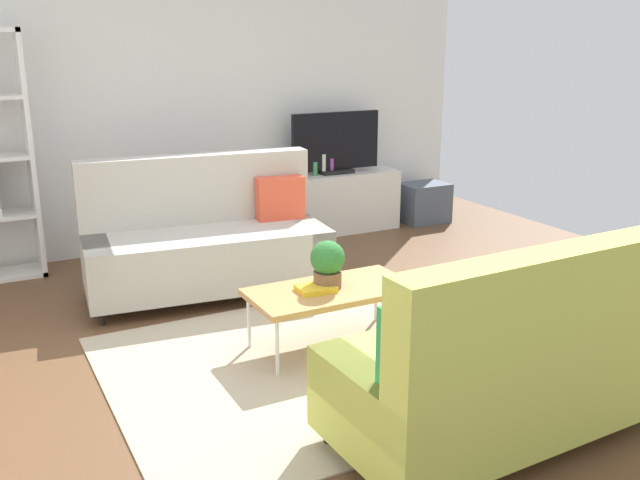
{
  "coord_description": "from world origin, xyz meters",
  "views": [
    {
      "loc": [
        -1.94,
        -3.96,
        2.02
      ],
      "look_at": [
        0.26,
        0.23,
        0.65
      ],
      "focal_mm": 39.42,
      "sensor_mm": 36.0,
      "label": 1
    }
  ],
  "objects_px": {
    "couch_beige": "(206,240)",
    "bottle_0": "(315,169)",
    "tv": "(336,144)",
    "potted_plant": "(328,263)",
    "couch_green": "(515,360)",
    "bottle_1": "(324,165)",
    "table_book_0": "(316,289)",
    "storage_trunk": "(424,203)",
    "tv_console": "(334,202)",
    "vase_1": "(296,166)",
    "vase_0": "(283,168)",
    "coffee_table": "(331,292)",
    "bottle_2": "(332,166)"
  },
  "relations": [
    {
      "from": "bottle_1",
      "to": "couch_beige",
      "type": "bearing_deg",
      "value": -146.14
    },
    {
      "from": "tv_console",
      "to": "bottle_1",
      "type": "distance_m",
      "value": 0.46
    },
    {
      "from": "couch_green",
      "to": "bottle_1",
      "type": "bearing_deg",
      "value": 73.92
    },
    {
      "from": "couch_beige",
      "to": "vase_1",
      "type": "relative_size",
      "value": 9.92
    },
    {
      "from": "couch_beige",
      "to": "table_book_0",
      "type": "height_order",
      "value": "couch_beige"
    },
    {
      "from": "tv_console",
      "to": "vase_1",
      "type": "relative_size",
      "value": 7.02
    },
    {
      "from": "couch_beige",
      "to": "tv_console",
      "type": "bearing_deg",
      "value": -141.37
    },
    {
      "from": "couch_beige",
      "to": "potted_plant",
      "type": "height_order",
      "value": "couch_beige"
    },
    {
      "from": "coffee_table",
      "to": "vase_1",
      "type": "distance_m",
      "value": 2.84
    },
    {
      "from": "table_book_0",
      "to": "bottle_0",
      "type": "bearing_deg",
      "value": 62.78
    },
    {
      "from": "vase_0",
      "to": "bottle_0",
      "type": "height_order",
      "value": "vase_0"
    },
    {
      "from": "couch_beige",
      "to": "bottle_0",
      "type": "xyz_separation_m",
      "value": [
        1.57,
        1.12,
        0.27
      ]
    },
    {
      "from": "potted_plant",
      "to": "couch_green",
      "type": "bearing_deg",
      "value": -78.24
    },
    {
      "from": "couch_beige",
      "to": "storage_trunk",
      "type": "height_order",
      "value": "couch_beige"
    },
    {
      "from": "vase_0",
      "to": "bottle_2",
      "type": "distance_m",
      "value": 0.53
    },
    {
      "from": "storage_trunk",
      "to": "bottle_1",
      "type": "height_order",
      "value": "bottle_1"
    },
    {
      "from": "potted_plant",
      "to": "vase_1",
      "type": "relative_size",
      "value": 1.6
    },
    {
      "from": "couch_beige",
      "to": "bottle_0",
      "type": "height_order",
      "value": "couch_beige"
    },
    {
      "from": "tv_console",
      "to": "potted_plant",
      "type": "height_order",
      "value": "potted_plant"
    },
    {
      "from": "bottle_1",
      "to": "bottle_2",
      "type": "height_order",
      "value": "bottle_1"
    },
    {
      "from": "couch_green",
      "to": "storage_trunk",
      "type": "relative_size",
      "value": 3.7
    },
    {
      "from": "bottle_1",
      "to": "table_book_0",
      "type": "bearing_deg",
      "value": -119.01
    },
    {
      "from": "table_book_0",
      "to": "bottle_0",
      "type": "height_order",
      "value": "bottle_0"
    },
    {
      "from": "tv",
      "to": "vase_0",
      "type": "distance_m",
      "value": 0.62
    },
    {
      "from": "tv_console",
      "to": "tv",
      "type": "relative_size",
      "value": 1.4
    },
    {
      "from": "couch_green",
      "to": "tv_console",
      "type": "xyz_separation_m",
      "value": [
        1.16,
        4.0,
        -0.12
      ]
    },
    {
      "from": "storage_trunk",
      "to": "potted_plant",
      "type": "bearing_deg",
      "value": -136.21
    },
    {
      "from": "storage_trunk",
      "to": "bottle_0",
      "type": "bearing_deg",
      "value": 177.46
    },
    {
      "from": "tv",
      "to": "bottle_0",
      "type": "relative_size",
      "value": 6.98
    },
    {
      "from": "couch_green",
      "to": "bottle_2",
      "type": "relative_size",
      "value": 11.64
    },
    {
      "from": "table_book_0",
      "to": "vase_0",
      "type": "relative_size",
      "value": 1.33
    },
    {
      "from": "potted_plant",
      "to": "tv_console",
      "type": "bearing_deg",
      "value": 60.25
    },
    {
      "from": "couch_green",
      "to": "bottle_1",
      "type": "xyz_separation_m",
      "value": [
        1.01,
        3.96,
        0.31
      ]
    },
    {
      "from": "vase_1",
      "to": "bottle_1",
      "type": "bearing_deg",
      "value": -17.8
    },
    {
      "from": "vase_1",
      "to": "bottle_2",
      "type": "xyz_separation_m",
      "value": [
        0.38,
        -0.09,
        -0.02
      ]
    },
    {
      "from": "potted_plant",
      "to": "bottle_2",
      "type": "xyz_separation_m",
      "value": [
        1.4,
        2.51,
        0.13
      ]
    },
    {
      "from": "storage_trunk",
      "to": "tv",
      "type": "bearing_deg",
      "value": 175.84
    },
    {
      "from": "couch_green",
      "to": "tv_console",
      "type": "height_order",
      "value": "couch_green"
    },
    {
      "from": "coffee_table",
      "to": "bottle_0",
      "type": "relative_size",
      "value": 7.68
    },
    {
      "from": "tv_console",
      "to": "bottle_0",
      "type": "bearing_deg",
      "value": -171.05
    },
    {
      "from": "table_book_0",
      "to": "bottle_0",
      "type": "distance_m",
      "value": 2.87
    },
    {
      "from": "vase_0",
      "to": "bottle_1",
      "type": "height_order",
      "value": "bottle_1"
    },
    {
      "from": "tv_console",
      "to": "vase_1",
      "type": "xyz_separation_m",
      "value": [
        -0.43,
        0.05,
        0.42
      ]
    },
    {
      "from": "couch_beige",
      "to": "coffee_table",
      "type": "distance_m",
      "value": 1.47
    },
    {
      "from": "table_book_0",
      "to": "vase_1",
      "type": "bearing_deg",
      "value": 66.77
    },
    {
      "from": "couch_beige",
      "to": "tv_console",
      "type": "distance_m",
      "value": 2.17
    },
    {
      "from": "coffee_table",
      "to": "tv_console",
      "type": "relative_size",
      "value": 0.79
    },
    {
      "from": "coffee_table",
      "to": "table_book_0",
      "type": "bearing_deg",
      "value": -178.4
    },
    {
      "from": "potted_plant",
      "to": "bottle_1",
      "type": "bearing_deg",
      "value": 62.52
    },
    {
      "from": "storage_trunk",
      "to": "table_book_0",
      "type": "distance_m",
      "value": 3.65
    }
  ]
}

